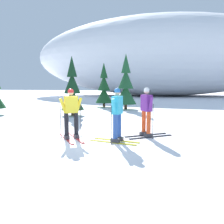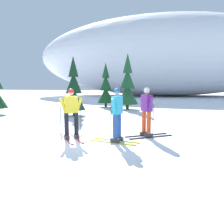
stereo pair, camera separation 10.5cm
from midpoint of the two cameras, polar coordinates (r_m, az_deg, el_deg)
ground_plane at (r=8.03m, az=-6.76°, el=-6.84°), size 120.00×120.00×0.00m
skier_yellow_jacket at (r=8.06m, az=-9.67°, el=-0.18°), size 1.37×1.70×1.75m
skier_purple_jacket at (r=8.37m, az=8.92°, el=0.22°), size 1.70×1.30×1.78m
skier_cyan_jacket at (r=7.51m, az=1.60°, el=-0.54°), size 1.69×0.82×1.78m
pine_tree_center_left at (r=14.09m, az=-9.21°, el=5.15°), size 1.37×1.37×3.56m
pine_tree_center_right at (r=19.05m, az=-1.39°, el=5.78°), size 1.41×1.41×3.64m
pine_tree_far_right at (r=17.37m, az=4.02°, el=6.35°), size 1.60×1.60×4.15m
snow_ridge_background at (r=38.83m, az=12.78°, el=13.12°), size 40.58×20.57×12.42m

